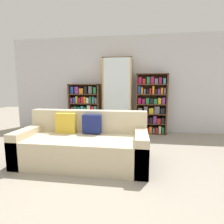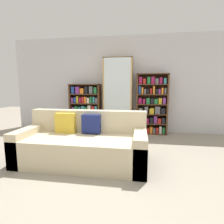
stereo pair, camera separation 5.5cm
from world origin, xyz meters
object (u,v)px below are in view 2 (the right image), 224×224
(couch, at_px, (83,145))
(display_cabinet, at_px, (118,96))
(bookshelf_right, at_px, (152,105))
(wine_bottle, at_px, (137,133))
(bookshelf_left, at_px, (85,108))

(couch, distance_m, display_cabinet, 2.23)
(couch, xyz_separation_m, display_cabinet, (0.35, 2.08, 0.73))
(bookshelf_right, bearing_deg, wine_bottle, -118.56)
(bookshelf_left, bearing_deg, wine_bottle, -25.07)
(bookshelf_left, xyz_separation_m, display_cabinet, (0.96, -0.01, 0.37))
(display_cabinet, relative_size, wine_bottle, 5.12)
(couch, height_order, display_cabinet, display_cabinet)
(couch, distance_m, bookshelf_left, 2.21)
(display_cabinet, bearing_deg, couch, -99.47)
(bookshelf_left, distance_m, display_cabinet, 1.03)
(bookshelf_right, bearing_deg, display_cabinet, -179.07)
(couch, relative_size, bookshelf_left, 1.56)
(bookshelf_left, relative_size, display_cabinet, 0.66)
(couch, distance_m, wine_bottle, 1.66)
(couch, xyz_separation_m, bookshelf_right, (1.27, 2.10, 0.48))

